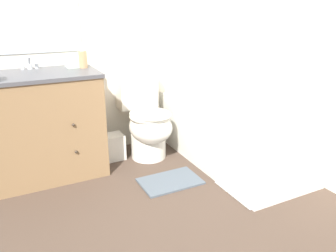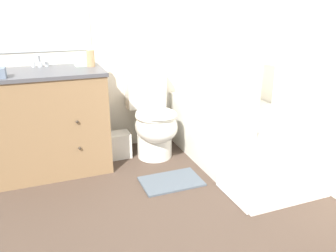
{
  "view_description": "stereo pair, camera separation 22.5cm",
  "coord_description": "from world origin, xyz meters",
  "px_view_note": "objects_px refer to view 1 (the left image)",
  "views": [
    {
      "loc": [
        -0.94,
        -1.27,
        1.38
      ],
      "look_at": [
        0.1,
        0.81,
        0.53
      ],
      "focal_mm": 35.0,
      "sensor_mm": 36.0,
      "label": 1
    },
    {
      "loc": [
        -0.74,
        -1.36,
        1.38
      ],
      "look_at": [
        0.1,
        0.81,
        0.53
      ],
      "focal_mm": 35.0,
      "sensor_mm": 36.0,
      "label": 2
    }
  ],
  "objects_px": {
    "tissue_box": "(74,62)",
    "bath_towel_folded": "(258,118)",
    "vanity_cabinet": "(40,125)",
    "bath_mat": "(170,181)",
    "sink_faucet": "(30,65)",
    "bathtub": "(231,133)",
    "toilet": "(147,121)",
    "wastebasket": "(113,147)",
    "soap_dispenser": "(83,59)"
  },
  "relations": [
    {
      "from": "tissue_box",
      "to": "vanity_cabinet",
      "type": "bearing_deg",
      "value": -158.47
    },
    {
      "from": "tissue_box",
      "to": "soap_dispenser",
      "type": "xyz_separation_m",
      "value": [
        0.06,
        -0.08,
        0.03
      ]
    },
    {
      "from": "bathtub",
      "to": "wastebasket",
      "type": "height_order",
      "value": "bathtub"
    },
    {
      "from": "wastebasket",
      "to": "tissue_box",
      "type": "distance_m",
      "value": 0.86
    },
    {
      "from": "vanity_cabinet",
      "to": "bath_mat",
      "type": "distance_m",
      "value": 1.19
    },
    {
      "from": "toilet",
      "to": "wastebasket",
      "type": "distance_m",
      "value": 0.41
    },
    {
      "from": "toilet",
      "to": "soap_dispenser",
      "type": "xyz_separation_m",
      "value": [
        -0.53,
        0.11,
        0.61
      ]
    },
    {
      "from": "tissue_box",
      "to": "sink_faucet",
      "type": "bearing_deg",
      "value": 171.96
    },
    {
      "from": "sink_faucet",
      "to": "toilet",
      "type": "height_order",
      "value": "sink_faucet"
    },
    {
      "from": "wastebasket",
      "to": "bath_towel_folded",
      "type": "height_order",
      "value": "bath_towel_folded"
    },
    {
      "from": "toilet",
      "to": "bath_towel_folded",
      "type": "xyz_separation_m",
      "value": [
        0.54,
        -0.9,
        0.22
      ]
    },
    {
      "from": "tissue_box",
      "to": "bath_mat",
      "type": "relative_size",
      "value": 0.29
    },
    {
      "from": "toilet",
      "to": "wastebasket",
      "type": "relative_size",
      "value": 3.38
    },
    {
      "from": "soap_dispenser",
      "to": "bath_towel_folded",
      "type": "relative_size",
      "value": 0.59
    },
    {
      "from": "vanity_cabinet",
      "to": "bathtub",
      "type": "xyz_separation_m",
      "value": [
        1.61,
        -0.49,
        -0.18
      ]
    },
    {
      "from": "sink_faucet",
      "to": "tissue_box",
      "type": "bearing_deg",
      "value": -8.04
    },
    {
      "from": "bath_mat",
      "to": "sink_faucet",
      "type": "bearing_deg",
      "value": 137.88
    },
    {
      "from": "tissue_box",
      "to": "bath_mat",
      "type": "bearing_deg",
      "value": -54.38
    },
    {
      "from": "bath_mat",
      "to": "tissue_box",
      "type": "bearing_deg",
      "value": 125.62
    },
    {
      "from": "tissue_box",
      "to": "bath_towel_folded",
      "type": "height_order",
      "value": "tissue_box"
    },
    {
      "from": "tissue_box",
      "to": "bath_mat",
      "type": "height_order",
      "value": "tissue_box"
    },
    {
      "from": "wastebasket",
      "to": "bath_mat",
      "type": "relative_size",
      "value": 0.49
    },
    {
      "from": "tissue_box",
      "to": "bath_mat",
      "type": "distance_m",
      "value": 1.32
    },
    {
      "from": "bathtub",
      "to": "bath_towel_folded",
      "type": "xyz_separation_m",
      "value": [
        -0.12,
        -0.46,
        0.31
      ]
    },
    {
      "from": "wastebasket",
      "to": "bath_towel_folded",
      "type": "distance_m",
      "value": 1.39
    },
    {
      "from": "bath_mat",
      "to": "soap_dispenser",
      "type": "bearing_deg",
      "value": 125.44
    },
    {
      "from": "vanity_cabinet",
      "to": "tissue_box",
      "type": "bearing_deg",
      "value": 21.53
    },
    {
      "from": "bathtub",
      "to": "bath_mat",
      "type": "xyz_separation_m",
      "value": [
        -0.71,
        -0.13,
        -0.26
      ]
    },
    {
      "from": "vanity_cabinet",
      "to": "bath_mat",
      "type": "height_order",
      "value": "vanity_cabinet"
    },
    {
      "from": "bath_towel_folded",
      "to": "wastebasket",
      "type": "bearing_deg",
      "value": 131.34
    },
    {
      "from": "bath_towel_folded",
      "to": "vanity_cabinet",
      "type": "bearing_deg",
      "value": 147.18
    },
    {
      "from": "sink_faucet",
      "to": "tissue_box",
      "type": "distance_m",
      "value": 0.36
    },
    {
      "from": "wastebasket",
      "to": "soap_dispenser",
      "type": "distance_m",
      "value": 0.87
    },
    {
      "from": "toilet",
      "to": "wastebasket",
      "type": "bearing_deg",
      "value": 165.14
    },
    {
      "from": "bath_mat",
      "to": "vanity_cabinet",
      "type": "bearing_deg",
      "value": 145.22
    },
    {
      "from": "wastebasket",
      "to": "soap_dispenser",
      "type": "relative_size",
      "value": 1.41
    },
    {
      "from": "wastebasket",
      "to": "soap_dispenser",
      "type": "xyz_separation_m",
      "value": [
        -0.2,
        0.03,
        0.84
      ]
    },
    {
      "from": "toilet",
      "to": "vanity_cabinet",
      "type": "bearing_deg",
      "value": 176.51
    },
    {
      "from": "tissue_box",
      "to": "toilet",
      "type": "bearing_deg",
      "value": -18.49
    },
    {
      "from": "bathtub",
      "to": "toilet",
      "type": "bearing_deg",
      "value": 146.76
    },
    {
      "from": "wastebasket",
      "to": "bath_mat",
      "type": "bearing_deg",
      "value": -66.49
    },
    {
      "from": "tissue_box",
      "to": "soap_dispenser",
      "type": "height_order",
      "value": "soap_dispenser"
    },
    {
      "from": "sink_faucet",
      "to": "wastebasket",
      "type": "xyz_separation_m",
      "value": [
        0.62,
        -0.16,
        -0.8
      ]
    },
    {
      "from": "toilet",
      "to": "tissue_box",
      "type": "height_order",
      "value": "tissue_box"
    },
    {
      "from": "sink_faucet",
      "to": "toilet",
      "type": "distance_m",
      "value": 1.13
    },
    {
      "from": "tissue_box",
      "to": "bath_towel_folded",
      "type": "relative_size",
      "value": 0.49
    },
    {
      "from": "sink_faucet",
      "to": "toilet",
      "type": "relative_size",
      "value": 0.17
    },
    {
      "from": "wastebasket",
      "to": "tissue_box",
      "type": "height_order",
      "value": "tissue_box"
    },
    {
      "from": "sink_faucet",
      "to": "bath_towel_folded",
      "type": "height_order",
      "value": "sink_faucet"
    },
    {
      "from": "toilet",
      "to": "bathtub",
      "type": "relative_size",
      "value": 0.53
    }
  ]
}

